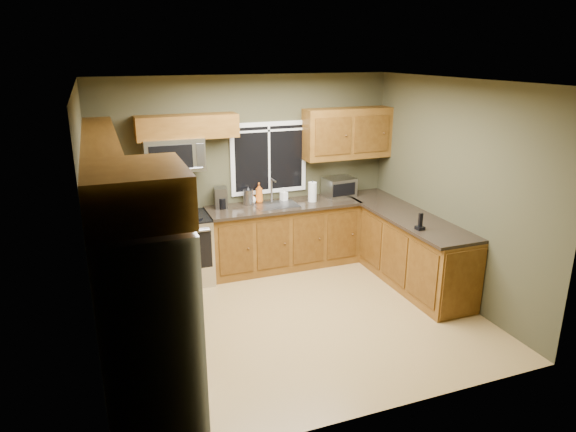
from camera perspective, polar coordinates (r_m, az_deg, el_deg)
floor at (r=6.16m, az=0.73°, el=-11.23°), size 4.20×4.20×0.00m
ceiling at (r=5.39m, az=0.84°, el=14.71°), size 4.20×4.20×0.00m
back_wall at (r=7.28m, az=-4.41°, el=4.75°), size 4.20×0.00×4.20m
front_wall at (r=4.11m, az=10.01°, el=-6.07°), size 4.20×0.00×4.20m
left_wall at (r=5.28m, az=-20.99°, el=-1.56°), size 0.00×3.60×3.60m
right_wall at (r=6.66m, az=17.87°, el=2.68°), size 0.00×3.60×3.60m
window at (r=7.30m, az=-2.14°, el=6.47°), size 1.12×0.03×1.02m
base_cabinets_left at (r=6.05m, az=-17.23°, el=-7.89°), size 0.60×2.65×0.90m
countertop_left at (r=5.87m, az=-17.41°, el=-3.72°), size 0.65×2.65×0.04m
base_cabinets_back at (r=7.39m, az=-0.49°, el=-2.29°), size 2.17×0.60×0.90m
countertop_back at (r=7.21m, az=-0.43°, el=1.15°), size 2.17×0.65×0.04m
base_cabinets_peninsula at (r=7.18m, az=12.66°, el=-3.36°), size 0.60×2.52×0.90m
countertop_peninsula at (r=7.02m, az=12.71°, el=0.21°), size 0.65×2.50×0.04m
upper_cabinets_left at (r=5.60m, az=-19.93°, el=5.08°), size 0.33×2.65×0.72m
upper_cabinets_back_left at (r=6.80m, az=-11.14°, el=9.72°), size 1.30×0.33×0.30m
upper_cabinets_back_right at (r=7.56m, az=6.60°, el=9.12°), size 1.30×0.33×0.72m
upper_cabinet_over_fridge at (r=3.84m, az=-16.57°, el=2.50°), size 0.72×0.90×0.38m
refrigerator at (r=4.27m, az=-15.19°, el=-12.27°), size 0.74×0.90×1.80m
range at (r=7.02m, az=-11.73°, el=-3.64°), size 0.76×0.69×0.94m
microwave at (r=6.80m, az=-12.59°, el=6.71°), size 0.76×0.41×0.42m
sink at (r=7.18m, az=-1.35°, el=1.34°), size 0.60×0.42×0.36m
toaster_oven at (r=7.63m, az=5.70°, el=3.22°), size 0.47×0.38×0.27m
coffee_maker at (r=7.09m, az=-7.45°, el=1.97°), size 0.20×0.25×0.28m
kettle at (r=7.19m, az=-4.45°, el=2.21°), size 0.16×0.16×0.26m
paper_towel_roll at (r=7.33m, az=2.72°, el=2.70°), size 0.15×0.15×0.31m
soap_bottle_a at (r=7.28m, az=-3.23°, el=2.61°), size 0.14×0.14×0.28m
soap_bottle_b at (r=7.37m, az=-0.46°, el=2.45°), size 0.11×0.11×0.19m
soap_bottle_c at (r=7.25m, az=-4.07°, el=2.00°), size 0.15×0.15×0.16m
cordless_phone at (r=6.38m, az=14.47°, el=-0.94°), size 0.10×0.10×0.21m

